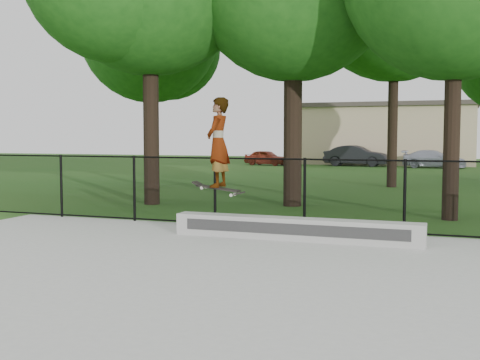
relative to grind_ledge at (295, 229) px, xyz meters
The scene contains 9 objects.
ground 4.71m from the grind_ledge, 91.40° to the right, with size 100.00×100.00×0.00m, color #215818.
concrete_slab 4.71m from the grind_ledge, 91.40° to the right, with size 14.00×12.00×0.06m, color #A9AAA4.
grind_ledge is the anchor object (origin of this frame).
car_a 29.86m from the grind_ledge, 108.62° to the left, with size 1.22×3.02×1.03m, color maroon.
car_b 29.38m from the grind_ledge, 96.97° to the left, with size 1.45×3.76×1.37m, color black.
car_c 28.55m from the grind_ledge, 87.23° to the left, with size 1.56×3.53×1.11m, color #9C9DB1.
skater_airborne 2.16m from the grind_ledge, 169.97° to the right, with size 0.84×0.63×1.85m.
chainlink_fence 1.32m from the grind_ledge, 95.47° to the left, with size 16.06×0.06×1.50m.
distant_building 33.42m from the grind_ledge, 93.63° to the left, with size 12.40×6.40×4.30m.
Camera 1 is at (2.98, -6.14, 2.01)m, focal length 45.00 mm.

